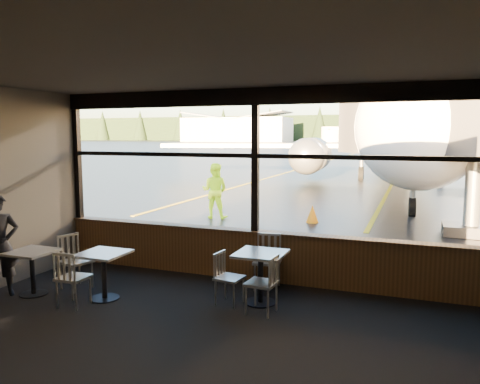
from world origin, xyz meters
The scene contains 26 objects.
ground_plane centered at (0.00, 120.00, 0.00)m, with size 520.00×520.00×0.00m, color black.
carpet_floor centered at (0.00, -3.00, 0.01)m, with size 8.00×6.00×0.01m, color black.
ceiling centered at (0.00, -3.00, 3.50)m, with size 8.00×6.00×0.04m, color #38332D.
window_sill centered at (0.00, 0.00, 0.45)m, with size 8.00×0.28×0.90m, color #58361A.
window_header centered at (0.00, 0.00, 3.35)m, with size 8.00×0.18×0.30m, color black.
mullion_left centered at (-3.95, 0.00, 2.20)m, with size 0.12×0.12×2.60m, color black.
mullion_centre centered at (0.00, 0.00, 2.20)m, with size 0.12×0.12×2.60m, color black.
window_transom centered at (0.00, 0.00, 2.30)m, with size 8.00×0.10×0.08m, color black.
airliner centered at (1.88, 20.06, 5.33)m, with size 29.10×34.92×10.67m, color white, non-canonical shape.
jet_bridge centered at (3.60, 5.50, 2.22)m, with size 8.32×10.17×4.44m, color #2A2A2C, non-canonical shape.
cafe_table_near centered at (0.49, -1.15, 0.42)m, with size 0.76×0.76×0.84m, color gray, non-canonical shape.
cafe_table_mid centered at (-1.96, -1.86, 0.39)m, with size 0.72×0.72×0.79m, color gray, non-canonical shape.
cafe_table_left centered at (-3.21, -2.11, 0.38)m, with size 0.69×0.69×0.76m, color gray, non-canonical shape.
chair_near_e centered at (0.63, -1.52, 0.45)m, with size 0.49×0.49×0.91m, color #BDB6AA, non-canonical shape.
chair_near_w centered at (0.03, -1.34, 0.42)m, with size 0.46×0.46×0.84m, color #B0AB9F, non-canonical shape.
chair_near_n centered at (0.37, -0.42, 0.48)m, with size 0.52×0.52×0.96m, color #B2ACA1, non-canonical shape.
chair_mid_s centered at (-2.20, -2.30, 0.45)m, with size 0.50×0.50×0.91m, color #B4B0A3, non-canonical shape.
chair_mid_w centered at (-2.73, -1.60, 0.48)m, with size 0.52×0.52×0.96m, color #ADA89C, non-canonical shape.
ground_crew centered at (-3.33, 5.71, 0.89)m, with size 0.87×0.67×1.78m, color #BFF219.
cone_nose centered at (-0.21, 6.05, 0.27)m, with size 0.39×0.39×0.54m, color orange.
hangar_left centered at (-70.00, 180.00, 5.50)m, with size 45.00×18.00×11.00m, color silver, non-canonical shape.
hangar_mid centered at (0.00, 185.00, 5.00)m, with size 38.00×15.00×10.00m, color silver, non-canonical shape.
fuel_tank_a centered at (-30.00, 182.00, 3.00)m, with size 8.00×8.00×6.00m, color silver.
fuel_tank_b centered at (-20.00, 182.00, 3.00)m, with size 8.00×8.00×6.00m, color silver.
fuel_tank_c centered at (-10.00, 182.00, 3.00)m, with size 8.00×8.00×6.00m, color silver.
treeline centered at (0.00, 210.00, 6.00)m, with size 360.00×3.00×12.00m, color black.
Camera 1 is at (2.73, -7.98, 2.67)m, focal length 35.00 mm.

